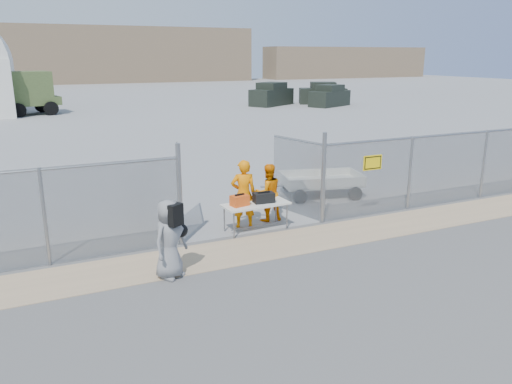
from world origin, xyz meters
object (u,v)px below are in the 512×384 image
security_worker_left (243,194)px  security_worker_right (268,193)px  folding_table (256,217)px  visitor (170,239)px  utility_trailer (321,184)px

security_worker_left → security_worker_right: bearing=-150.0°
folding_table → visitor: (-2.80, -1.87, 0.46)m
security_worker_left → utility_trailer: bearing=-138.5°
security_worker_left → security_worker_right: security_worker_left is taller
security_worker_left → utility_trailer: size_ratio=0.56×
security_worker_left → security_worker_right: (0.83, 0.23, -0.11)m
folding_table → visitor: size_ratio=1.05×
folding_table → visitor: 3.40m
security_worker_right → folding_table: bearing=46.4°
utility_trailer → security_worker_left: bearing=-139.3°
security_worker_right → utility_trailer: bearing=-146.6°
security_worker_left → utility_trailer: security_worker_left is taller
folding_table → utility_trailer: size_ratio=0.53×
visitor → folding_table: bearing=1.7°
security_worker_right → utility_trailer: security_worker_right is taller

